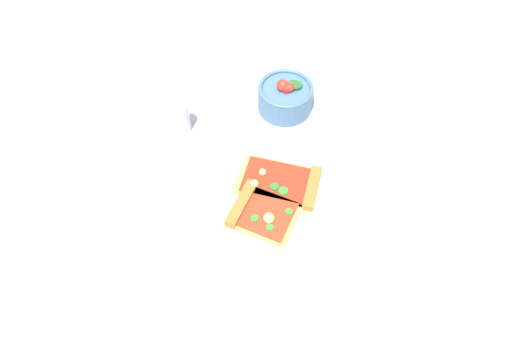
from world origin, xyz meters
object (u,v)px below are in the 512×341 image
(pepper_shaker, at_px, (180,116))
(pizza_slice_near, at_px, (283,182))
(pizza_slice_far, at_px, (260,212))
(plate, at_px, (272,204))
(salad_bowl, at_px, (285,97))
(soda_glass, at_px, (297,302))

(pepper_shaker, bearing_deg, pizza_slice_near, -96.60)
(pizza_slice_far, bearing_deg, plate, -11.80)
(pizza_slice_far, xyz_separation_m, salad_bowl, (0.26, 0.09, 0.01))
(pizza_slice_near, height_order, pepper_shaker, pepper_shaker)
(pizza_slice_far, relative_size, salad_bowl, 1.05)
(plate, relative_size, pizza_slice_near, 1.43)
(salad_bowl, relative_size, pepper_shaker, 1.43)
(pizza_slice_far, relative_size, soda_glass, 1.09)
(plate, xyz_separation_m, pizza_slice_far, (-0.03, 0.01, 0.01))
(soda_glass, bearing_deg, pizza_slice_near, 32.55)
(pizza_slice_near, xyz_separation_m, soda_glass, (-0.20, -0.13, 0.03))
(plate, height_order, soda_glass, soda_glass)
(pepper_shaker, bearing_deg, plate, -106.17)
(salad_bowl, bearing_deg, soda_glass, -150.34)
(pizza_slice_near, relative_size, salad_bowl, 1.46)
(plate, xyz_separation_m, salad_bowl, (0.23, 0.09, 0.02))
(pizza_slice_near, relative_size, pepper_shaker, 2.09)
(pizza_slice_near, bearing_deg, salad_bowl, 26.38)
(soda_glass, distance_m, pepper_shaker, 0.44)
(pizza_slice_near, xyz_separation_m, pepper_shaker, (0.03, 0.25, 0.02))
(pepper_shaker, bearing_deg, soda_glass, -121.45)
(plate, xyz_separation_m, pizza_slice_near, (0.04, 0.00, 0.01))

